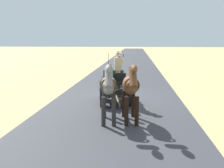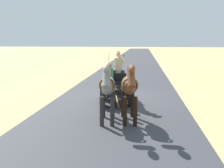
# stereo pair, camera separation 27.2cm
# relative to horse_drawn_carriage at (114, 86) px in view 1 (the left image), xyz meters

# --- Properties ---
(ground_plane) EXTENTS (200.00, 200.00, 0.00)m
(ground_plane) POSITION_rel_horse_drawn_carriage_xyz_m (-0.10, -0.95, -0.82)
(ground_plane) COLOR tan
(road_surface) EXTENTS (6.41, 160.00, 0.01)m
(road_surface) POSITION_rel_horse_drawn_carriage_xyz_m (-0.10, -0.95, -0.81)
(road_surface) COLOR #38383D
(road_surface) RESTS_ON ground
(horse_drawn_carriage) EXTENTS (1.75, 4.51, 2.50)m
(horse_drawn_carriage) POSITION_rel_horse_drawn_carriage_xyz_m (0.00, 0.00, 0.00)
(horse_drawn_carriage) COLOR black
(horse_drawn_carriage) RESTS_ON ground
(horse_near_side) EXTENTS (0.76, 2.15, 2.21)m
(horse_near_side) POSITION_rel_horse_drawn_carriage_xyz_m (-0.83, 2.94, 0.51)
(horse_near_side) COLOR brown
(horse_near_side) RESTS_ON ground
(horse_off_side) EXTENTS (0.71, 2.14, 2.21)m
(horse_off_side) POSITION_rel_horse_drawn_carriage_xyz_m (-0.05, 3.06, 0.51)
(horse_off_side) COLOR gray
(horse_off_side) RESTS_ON ground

